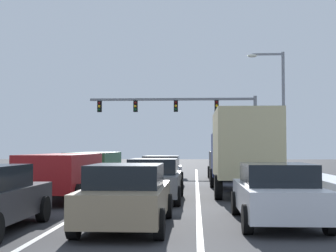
{
  "coord_description": "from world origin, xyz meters",
  "views": [
    {
      "loc": [
        1.6,
        -5.0,
        1.91
      ],
      "look_at": [
        0.16,
        20.84,
        3.06
      ],
      "focal_mm": 51.94,
      "sensor_mm": 36.0,
      "label": 1
    }
  ],
  "objects_px": {
    "sedan_silver_center_lane_third": "(162,171)",
    "street_lamp_right_mid": "(279,101)",
    "sedan_gray_center_lane_second": "(154,180)",
    "traffic_light_gantry": "(192,112)",
    "box_truck_right_lane_second": "(243,148)",
    "suv_red_left_lane_second": "(62,172)",
    "sedan_white_right_lane_nearest": "(277,193)",
    "suv_black_right_lane_third": "(227,163)",
    "sedan_tan_center_lane_nearest": "(127,195)",
    "suv_green_left_lane_third": "(94,166)"
  },
  "relations": [
    {
      "from": "suv_red_left_lane_second",
      "to": "street_lamp_right_mid",
      "type": "distance_m",
      "value": 21.42
    },
    {
      "from": "sedan_tan_center_lane_nearest",
      "to": "sedan_silver_center_lane_third",
      "type": "relative_size",
      "value": 1.0
    },
    {
      "from": "suv_red_left_lane_second",
      "to": "sedan_gray_center_lane_second",
      "type": "bearing_deg",
      "value": 3.35
    },
    {
      "from": "sedan_white_right_lane_nearest",
      "to": "suv_black_right_lane_third",
      "type": "relative_size",
      "value": 0.92
    },
    {
      "from": "suv_black_right_lane_third",
      "to": "box_truck_right_lane_second",
      "type": "bearing_deg",
      "value": -89.31
    },
    {
      "from": "box_truck_right_lane_second",
      "to": "sedan_tan_center_lane_nearest",
      "type": "xyz_separation_m",
      "value": [
        -3.6,
        -8.79,
        -1.14
      ]
    },
    {
      "from": "suv_red_left_lane_second",
      "to": "suv_green_left_lane_third",
      "type": "relative_size",
      "value": 1.0
    },
    {
      "from": "sedan_tan_center_lane_nearest",
      "to": "sedan_gray_center_lane_second",
      "type": "distance_m",
      "value": 5.81
    },
    {
      "from": "suv_red_left_lane_second",
      "to": "suv_green_left_lane_third",
      "type": "xyz_separation_m",
      "value": [
        -0.21,
        6.58,
        0.0
      ]
    },
    {
      "from": "sedan_gray_center_lane_second",
      "to": "traffic_light_gantry",
      "type": "bearing_deg",
      "value": 87.08
    },
    {
      "from": "sedan_silver_center_lane_third",
      "to": "suv_green_left_lane_third",
      "type": "height_order",
      "value": "suv_green_left_lane_third"
    },
    {
      "from": "sedan_gray_center_lane_second",
      "to": "street_lamp_right_mid",
      "type": "relative_size",
      "value": 0.51
    },
    {
      "from": "sedan_white_right_lane_nearest",
      "to": "traffic_light_gantry",
      "type": "relative_size",
      "value": 0.32
    },
    {
      "from": "box_truck_right_lane_second",
      "to": "traffic_light_gantry",
      "type": "xyz_separation_m",
      "value": [
        -2.26,
        20.16,
        2.99
      ]
    },
    {
      "from": "suv_black_right_lane_third",
      "to": "sedan_silver_center_lane_third",
      "type": "height_order",
      "value": "suv_black_right_lane_third"
    },
    {
      "from": "suv_black_right_lane_third",
      "to": "street_lamp_right_mid",
      "type": "bearing_deg",
      "value": 56.16
    },
    {
      "from": "sedan_gray_center_lane_second",
      "to": "street_lamp_right_mid",
      "type": "bearing_deg",
      "value": 67.23
    },
    {
      "from": "suv_red_left_lane_second",
      "to": "suv_green_left_lane_third",
      "type": "distance_m",
      "value": 6.58
    },
    {
      "from": "box_truck_right_lane_second",
      "to": "suv_red_left_lane_second",
      "type": "distance_m",
      "value": 7.5
    },
    {
      "from": "suv_black_right_lane_third",
      "to": "street_lamp_right_mid",
      "type": "distance_m",
      "value": 8.55
    },
    {
      "from": "suv_black_right_lane_third",
      "to": "sedan_tan_center_lane_nearest",
      "type": "xyz_separation_m",
      "value": [
        -3.5,
        -17.44,
        -0.25
      ]
    },
    {
      "from": "sedan_silver_center_lane_third",
      "to": "suv_red_left_lane_second",
      "type": "distance_m",
      "value": 6.91
    },
    {
      "from": "box_truck_right_lane_second",
      "to": "street_lamp_right_mid",
      "type": "relative_size",
      "value": 0.82
    },
    {
      "from": "sedan_silver_center_lane_third",
      "to": "street_lamp_right_mid",
      "type": "bearing_deg",
      "value": 57.31
    },
    {
      "from": "sedan_tan_center_lane_nearest",
      "to": "suv_red_left_lane_second",
      "type": "distance_m",
      "value": 6.43
    },
    {
      "from": "suv_black_right_lane_third",
      "to": "street_lamp_right_mid",
      "type": "relative_size",
      "value": 0.56
    },
    {
      "from": "sedan_gray_center_lane_second",
      "to": "sedan_white_right_lane_nearest",
      "type": "bearing_deg",
      "value": -55.12
    },
    {
      "from": "sedan_gray_center_lane_second",
      "to": "sedan_silver_center_lane_third",
      "type": "relative_size",
      "value": 1.0
    },
    {
      "from": "sedan_white_right_lane_nearest",
      "to": "sedan_gray_center_lane_second",
      "type": "bearing_deg",
      "value": 124.88
    },
    {
      "from": "sedan_white_right_lane_nearest",
      "to": "suv_black_right_lane_third",
      "type": "height_order",
      "value": "suv_black_right_lane_third"
    },
    {
      "from": "suv_red_left_lane_second",
      "to": "suv_black_right_lane_third",
      "type": "bearing_deg",
      "value": 60.72
    },
    {
      "from": "suv_black_right_lane_third",
      "to": "sedan_gray_center_lane_second",
      "type": "xyz_separation_m",
      "value": [
        -3.33,
        -11.64,
        -0.25
      ]
    },
    {
      "from": "box_truck_right_lane_second",
      "to": "suv_green_left_lane_third",
      "type": "xyz_separation_m",
      "value": [
        -6.95,
        3.4,
        -0.88
      ]
    },
    {
      "from": "suv_black_right_lane_third",
      "to": "sedan_gray_center_lane_second",
      "type": "distance_m",
      "value": 12.11
    },
    {
      "from": "sedan_white_right_lane_nearest",
      "to": "suv_red_left_lane_second",
      "type": "bearing_deg",
      "value": 144.61
    },
    {
      "from": "sedan_gray_center_lane_second",
      "to": "sedan_tan_center_lane_nearest",
      "type": "bearing_deg",
      "value": -91.61
    },
    {
      "from": "sedan_silver_center_lane_third",
      "to": "suv_red_left_lane_second",
      "type": "height_order",
      "value": "suv_red_left_lane_second"
    },
    {
      "from": "sedan_gray_center_lane_second",
      "to": "traffic_light_gantry",
      "type": "relative_size",
      "value": 0.32
    },
    {
      "from": "sedan_white_right_lane_nearest",
      "to": "sedan_tan_center_lane_nearest",
      "type": "distance_m",
      "value": 3.75
    },
    {
      "from": "traffic_light_gantry",
      "to": "sedan_white_right_lane_nearest",
      "type": "bearing_deg",
      "value": -85.28
    },
    {
      "from": "sedan_white_right_lane_nearest",
      "to": "sedan_tan_center_lane_nearest",
      "type": "height_order",
      "value": "same"
    },
    {
      "from": "suv_black_right_lane_third",
      "to": "suv_green_left_lane_third",
      "type": "bearing_deg",
      "value": -142.5
    },
    {
      "from": "sedan_silver_center_lane_third",
      "to": "suv_green_left_lane_third",
      "type": "bearing_deg",
      "value": 172.56
    },
    {
      "from": "box_truck_right_lane_second",
      "to": "suv_green_left_lane_third",
      "type": "bearing_deg",
      "value": 153.91
    },
    {
      "from": "sedan_tan_center_lane_nearest",
      "to": "traffic_light_gantry",
      "type": "xyz_separation_m",
      "value": [
        1.34,
        28.94,
        4.12
      ]
    },
    {
      "from": "suv_green_left_lane_third",
      "to": "suv_black_right_lane_third",
      "type": "bearing_deg",
      "value": 37.5
    },
    {
      "from": "sedan_white_right_lane_nearest",
      "to": "box_truck_right_lane_second",
      "type": "distance_m",
      "value": 8.09
    },
    {
      "from": "suv_red_left_lane_second",
      "to": "sedan_white_right_lane_nearest",
      "type": "bearing_deg",
      "value": -35.39
    },
    {
      "from": "suv_black_right_lane_third",
      "to": "suv_red_left_lane_second",
      "type": "relative_size",
      "value": 1.0
    },
    {
      "from": "sedan_white_right_lane_nearest",
      "to": "suv_red_left_lane_second",
      "type": "height_order",
      "value": "suv_red_left_lane_second"
    }
  ]
}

